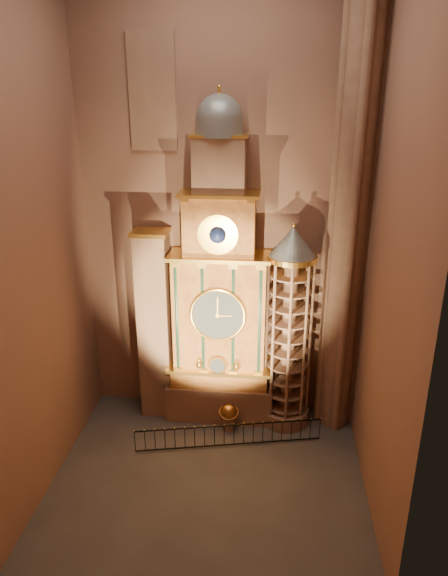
# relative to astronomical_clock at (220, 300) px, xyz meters

# --- Properties ---
(floor) EXTENTS (14.00, 14.00, 0.00)m
(floor) POSITION_rel_astronomical_clock_xyz_m (0.00, -4.96, -6.68)
(floor) COLOR #383330
(floor) RESTS_ON ground
(wall_back) EXTENTS (22.00, 0.00, 22.00)m
(wall_back) POSITION_rel_astronomical_clock_xyz_m (0.00, 1.04, 4.32)
(wall_back) COLOR #8F5D4D
(wall_back) RESTS_ON floor
(wall_left) EXTENTS (0.00, 22.00, 22.00)m
(wall_left) POSITION_rel_astronomical_clock_xyz_m (-7.00, -4.96, 4.32)
(wall_left) COLOR #8F5D4D
(wall_left) RESTS_ON floor
(wall_right) EXTENTS (0.00, 22.00, 22.00)m
(wall_right) POSITION_rel_astronomical_clock_xyz_m (7.00, -4.96, 4.32)
(wall_right) COLOR #8F5D4D
(wall_right) RESTS_ON floor
(astronomical_clock) EXTENTS (5.60, 2.41, 16.70)m
(astronomical_clock) POSITION_rel_astronomical_clock_xyz_m (0.00, 0.00, 0.00)
(astronomical_clock) COLOR #8C634C
(astronomical_clock) RESTS_ON floor
(portrait_tower) EXTENTS (1.80, 1.60, 10.20)m
(portrait_tower) POSITION_rel_astronomical_clock_xyz_m (-3.40, 0.02, -1.53)
(portrait_tower) COLOR #8C634C
(portrait_tower) RESTS_ON floor
(stair_turret) EXTENTS (2.50, 2.50, 10.80)m
(stair_turret) POSITION_rel_astronomical_clock_xyz_m (3.50, -0.26, -1.41)
(stair_turret) COLOR #8C634C
(stair_turret) RESTS_ON floor
(gothic_pier) EXTENTS (2.04, 2.04, 22.00)m
(gothic_pier) POSITION_rel_astronomical_clock_xyz_m (6.10, 0.04, 4.32)
(gothic_pier) COLOR #8C634C
(gothic_pier) RESTS_ON floor
(stained_glass_window) EXTENTS (2.20, 0.14, 5.20)m
(stained_glass_window) POSITION_rel_astronomical_clock_xyz_m (-3.20, 0.95, 9.82)
(stained_glass_window) COLOR navy
(stained_glass_window) RESTS_ON wall_back
(celestial_globe) EXTENTS (1.13, 1.08, 1.48)m
(celestial_globe) POSITION_rel_astronomical_clock_xyz_m (0.59, -1.36, -5.79)
(celestial_globe) COLOR #8C634C
(celestial_globe) RESTS_ON floor
(iron_railing) EXTENTS (8.99, 1.95, 1.20)m
(iron_railing) POSITION_rel_astronomical_clock_xyz_m (0.73, -2.79, -6.03)
(iron_railing) COLOR black
(iron_railing) RESTS_ON floor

